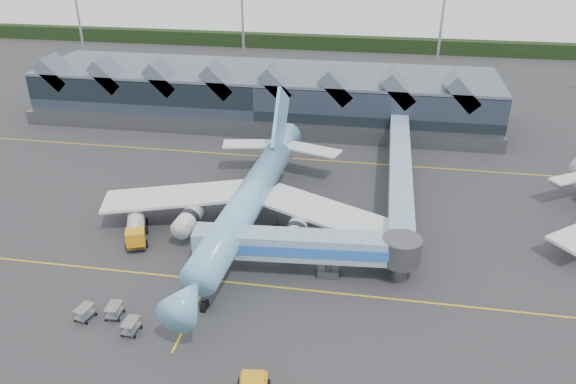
# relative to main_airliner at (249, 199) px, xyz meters

# --- Properties ---
(ground) EXTENTS (260.00, 260.00, 0.00)m
(ground) POSITION_rel_main_airliner_xyz_m (-2.19, -4.04, -4.41)
(ground) COLOR #2D2D30
(ground) RESTS_ON ground
(taxi_stripes) EXTENTS (120.00, 60.00, 0.01)m
(taxi_stripes) POSITION_rel_main_airliner_xyz_m (-2.19, 5.96, -4.40)
(taxi_stripes) COLOR gold
(taxi_stripes) RESTS_ON ground
(tree_line_far) EXTENTS (260.00, 4.00, 4.00)m
(tree_line_far) POSITION_rel_main_airliner_xyz_m (-2.19, 105.96, -2.41)
(tree_line_far) COLOR black
(tree_line_far) RESTS_ON ground
(terminal) EXTENTS (90.00, 22.25, 12.52)m
(terminal) POSITION_rel_main_airliner_xyz_m (-7.26, 43.31, 0.47)
(terminal) COLOR black
(terminal) RESTS_ON ground
(light_masts) EXTENTS (132.40, 42.56, 22.45)m
(light_masts) POSITION_rel_main_airliner_xyz_m (18.81, 58.76, 8.08)
(light_masts) COLOR #979A9F
(light_masts) RESTS_ON ground
(main_airliner) EXTENTS (40.54, 46.68, 14.99)m
(main_airliner) POSITION_rel_main_airliner_xyz_m (0.00, 0.00, 0.00)
(main_airliner) COLOR #68A0D2
(main_airliner) RESTS_ON ground
(jet_bridge) EXTENTS (25.92, 5.66, 5.50)m
(jet_bridge) POSITION_rel_main_airliner_xyz_m (10.15, -8.81, -0.69)
(jet_bridge) COLOR #74A0C2
(jet_bridge) RESTS_ON ground
(fuel_truck) EXTENTS (5.29, 9.03, 3.08)m
(fuel_truck) POSITION_rel_main_airliner_xyz_m (-14.13, -4.12, -2.68)
(fuel_truck) COLOR black
(fuel_truck) RESTS_ON ground
(baggage_carts) EXTENTS (7.27, 4.16, 1.45)m
(baggage_carts) POSITION_rel_main_airliner_xyz_m (-9.94, -20.82, -3.59)
(baggage_carts) COLOR gray
(baggage_carts) RESTS_ON ground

